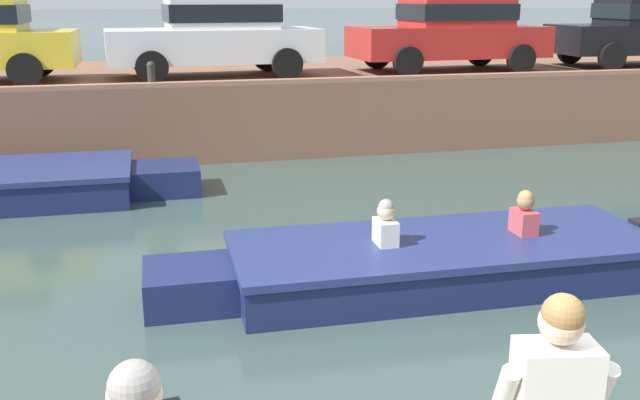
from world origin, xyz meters
name	(u,v)px	position (x,y,z in m)	size (l,w,h in m)	color
ground_plane	(290,252)	(0.00, 4.95, 0.00)	(400.00, 400.00, 0.00)	#384C47
far_quay_wall	(216,102)	(0.00, 12.91, 0.71)	(60.00, 6.00, 1.43)	brown
far_wall_coping	(232,83)	(0.00, 10.03, 1.47)	(60.00, 0.24, 0.08)	#9F6C52
motorboat_passing	(427,261)	(1.22, 3.66, 0.24)	(5.59, 1.77, 0.96)	navy
car_centre_white	(216,34)	(-0.09, 11.49, 2.27)	(4.20, 2.08, 1.54)	white
car_right_inner_red	(451,31)	(4.91, 11.49, 2.27)	(4.17, 2.05, 1.54)	#B2231E
mooring_bollard_mid	(151,73)	(-1.41, 10.16, 1.67)	(0.15, 0.15, 0.44)	#2D2B28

